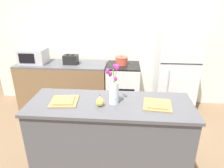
# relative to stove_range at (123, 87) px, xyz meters

# --- Properties ---
(back_wall) EXTENTS (5.20, 0.08, 2.70)m
(back_wall) POSITION_rel_stove_range_xyz_m (-0.10, 0.40, 0.90)
(back_wall) COLOR silver
(back_wall) RESTS_ON ground_plane
(kitchen_island) EXTENTS (1.80, 0.66, 0.95)m
(kitchen_island) POSITION_rel_stove_range_xyz_m (-0.10, -1.60, 0.03)
(kitchen_island) COLOR #4C4C51
(kitchen_island) RESTS_ON ground_plane
(back_counter) EXTENTS (1.68, 0.60, 0.90)m
(back_counter) POSITION_rel_stove_range_xyz_m (-1.16, 0.00, 0.00)
(back_counter) COLOR brown
(back_counter) RESTS_ON ground_plane
(stove_range) EXTENTS (0.60, 0.61, 0.90)m
(stove_range) POSITION_rel_stove_range_xyz_m (0.00, 0.00, 0.00)
(stove_range) COLOR silver
(stove_range) RESTS_ON ground_plane
(refrigerator) EXTENTS (0.68, 0.67, 1.67)m
(refrigerator) POSITION_rel_stove_range_xyz_m (0.95, 0.00, 0.39)
(refrigerator) COLOR silver
(refrigerator) RESTS_ON ground_plane
(flower_vase) EXTENTS (0.14, 0.13, 0.44)m
(flower_vase) POSITION_rel_stove_range_xyz_m (-0.06, -1.60, 0.66)
(flower_vase) COLOR silver
(flower_vase) RESTS_ON kitchen_island
(pear_figurine) EXTENTS (0.08, 0.08, 0.13)m
(pear_figurine) POSITION_rel_stove_range_xyz_m (-0.20, -1.68, 0.55)
(pear_figurine) COLOR #E5CC4C
(pear_figurine) RESTS_ON kitchen_island
(plate_setting_left) EXTENTS (0.32, 0.32, 0.02)m
(plate_setting_left) POSITION_rel_stove_range_xyz_m (-0.61, -1.61, 0.51)
(plate_setting_left) COLOR olive
(plate_setting_left) RESTS_ON kitchen_island
(plate_setting_right) EXTENTS (0.32, 0.32, 0.02)m
(plate_setting_right) POSITION_rel_stove_range_xyz_m (0.41, -1.61, 0.51)
(plate_setting_right) COLOR olive
(plate_setting_right) RESTS_ON kitchen_island
(toaster) EXTENTS (0.28, 0.18, 0.17)m
(toaster) POSITION_rel_stove_range_xyz_m (-0.97, -0.01, 0.53)
(toaster) COLOR black
(toaster) RESTS_ON back_counter
(cooking_pot) EXTENTS (0.23, 0.23, 0.17)m
(cooking_pot) POSITION_rel_stove_range_xyz_m (-0.03, 0.03, 0.52)
(cooking_pot) COLOR #CC4C38
(cooking_pot) RESTS_ON stove_range
(microwave) EXTENTS (0.48, 0.37, 0.27)m
(microwave) POSITION_rel_stove_range_xyz_m (-1.69, -0.00, 0.58)
(microwave) COLOR #B7BABC
(microwave) RESTS_ON back_counter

